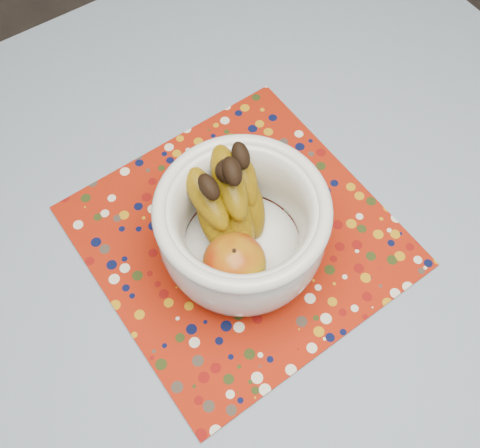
# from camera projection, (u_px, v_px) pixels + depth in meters

# --- Properties ---
(table) EXTENTS (1.20, 1.20, 0.75)m
(table) POSITION_uv_depth(u_px,v_px,m) (259.00, 323.00, 0.84)
(table) COLOR brown
(table) RESTS_ON ground
(tablecloth) EXTENTS (1.32, 1.32, 0.01)m
(tablecloth) POSITION_uv_depth(u_px,v_px,m) (261.00, 305.00, 0.77)
(tablecloth) COLOR slate
(tablecloth) RESTS_ON table
(placemat) EXTENTS (0.42, 0.42, 0.00)m
(placemat) POSITION_uv_depth(u_px,v_px,m) (239.00, 236.00, 0.81)
(placemat) COLOR maroon
(placemat) RESTS_ON tablecloth
(fruit_bowl) EXTENTS (0.22, 0.23, 0.17)m
(fruit_bowl) POSITION_uv_depth(u_px,v_px,m) (239.00, 220.00, 0.73)
(fruit_bowl) COLOR silver
(fruit_bowl) RESTS_ON placemat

